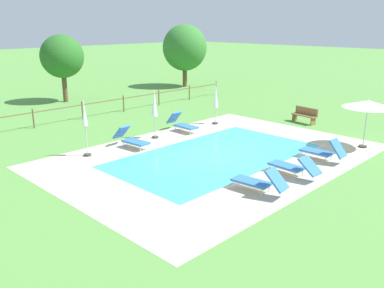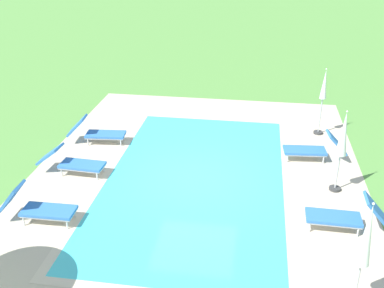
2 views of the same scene
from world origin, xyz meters
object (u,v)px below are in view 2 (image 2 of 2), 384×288
(sun_lounger_north_far, at_px, (346,216))
(sun_lounger_south_near_corner, at_px, (38,207))
(sun_lounger_north_mid, at_px, (73,162))
(patio_umbrella_closed_row_centre, at_px, (366,241))
(patio_umbrella_closed_row_west, at_px, (343,139))
(sun_lounger_north_near_steps, at_px, (314,148))
(sun_lounger_north_end, at_px, (97,132))
(patio_umbrella_closed_row_mid_west, at_px, (323,92))

(sun_lounger_north_far, relative_size, sun_lounger_south_near_corner, 1.02)
(sun_lounger_north_mid, height_order, sun_lounger_north_far, sun_lounger_north_far)
(sun_lounger_north_far, xyz_separation_m, patio_umbrella_closed_row_centre, (2.40, -0.15, 1.06))
(patio_umbrella_closed_row_west, relative_size, patio_umbrella_closed_row_centre, 1.03)
(sun_lounger_north_near_steps, relative_size, sun_lounger_north_end, 0.99)
(sun_lounger_north_far, bearing_deg, patio_umbrella_closed_row_west, 178.92)
(patio_umbrella_closed_row_west, bearing_deg, sun_lounger_north_near_steps, -165.69)
(sun_lounger_north_near_steps, height_order, patio_umbrella_closed_row_west, patio_umbrella_closed_row_west)
(sun_lounger_north_mid, height_order, sun_lounger_north_end, sun_lounger_north_end)
(sun_lounger_north_end, height_order, sun_lounger_south_near_corner, sun_lounger_south_near_corner)
(sun_lounger_north_far, bearing_deg, patio_umbrella_closed_row_mid_west, -179.51)
(sun_lounger_north_end, relative_size, patio_umbrella_closed_row_mid_west, 0.83)
(patio_umbrella_closed_row_mid_west, bearing_deg, patio_umbrella_closed_row_west, 1.24)
(sun_lounger_north_near_steps, bearing_deg, sun_lounger_north_mid, -74.53)
(sun_lounger_north_far, height_order, patio_umbrella_closed_row_mid_west, patio_umbrella_closed_row_mid_west)
(sun_lounger_north_mid, bearing_deg, sun_lounger_south_near_corner, 2.01)
(patio_umbrella_closed_row_west, distance_m, patio_umbrella_closed_row_centre, 4.24)
(sun_lounger_north_far, relative_size, sun_lounger_north_end, 0.97)
(sun_lounger_north_mid, distance_m, sun_lounger_south_near_corner, 2.42)
(sun_lounger_north_far, bearing_deg, sun_lounger_north_mid, -102.42)
(sun_lounger_north_near_steps, xyz_separation_m, patio_umbrella_closed_row_mid_west, (-2.07, 0.37, 1.16))
(sun_lounger_north_far, distance_m, patio_umbrella_closed_row_west, 2.18)
(patio_umbrella_closed_row_west, height_order, patio_umbrella_closed_row_centre, patio_umbrella_closed_row_west)
(patio_umbrella_closed_row_centre, bearing_deg, patio_umbrella_closed_row_west, 177.45)
(sun_lounger_north_near_steps, bearing_deg, sun_lounger_north_far, 6.60)
(sun_lounger_south_near_corner, xyz_separation_m, patio_umbrella_closed_row_mid_west, (-6.45, 7.37, 1.15))
(patio_umbrella_closed_row_centre, bearing_deg, sun_lounger_north_mid, -118.84)
(sun_lounger_south_near_corner, height_order, patio_umbrella_closed_row_centre, patio_umbrella_closed_row_centre)
(sun_lounger_south_near_corner, bearing_deg, sun_lounger_north_end, -178.89)
(sun_lounger_north_near_steps, relative_size, sun_lounger_north_mid, 0.96)
(sun_lounger_north_mid, relative_size, patio_umbrella_closed_row_west, 0.85)
(sun_lounger_north_near_steps, distance_m, patio_umbrella_closed_row_west, 2.18)
(sun_lounger_north_mid, bearing_deg, sun_lounger_north_far, 77.58)
(patio_umbrella_closed_row_west, height_order, patio_umbrella_closed_row_mid_west, patio_umbrella_closed_row_mid_west)
(sun_lounger_north_near_steps, height_order, sun_lounger_north_far, sun_lounger_north_far)
(sun_lounger_north_far, relative_size, patio_umbrella_closed_row_mid_west, 0.80)
(sun_lounger_south_near_corner, bearing_deg, patio_umbrella_closed_row_west, 109.25)
(sun_lounger_north_end, xyz_separation_m, patio_umbrella_closed_row_mid_west, (-1.88, 7.46, 1.16))
(sun_lounger_north_far, height_order, patio_umbrella_closed_row_west, patio_umbrella_closed_row_west)
(patio_umbrella_closed_row_mid_west, relative_size, patio_umbrella_closed_row_centre, 1.04)
(sun_lounger_south_near_corner, bearing_deg, sun_lounger_north_far, 95.89)
(patio_umbrella_closed_row_west, xyz_separation_m, patio_umbrella_closed_row_centre, (4.24, -0.19, -0.11))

